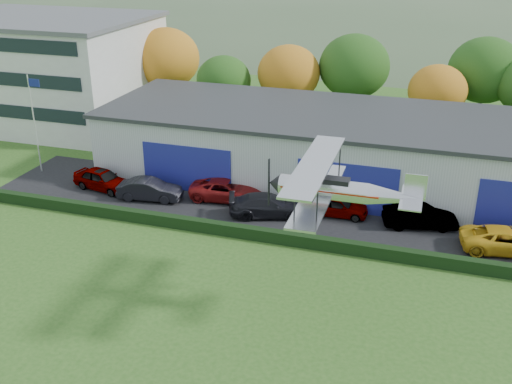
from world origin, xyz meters
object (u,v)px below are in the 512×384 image
(car_4, at_px, (337,206))
(car_6, at_px, (506,240))
(car_0, at_px, (103,179))
(biplane, at_px, (337,188))
(car_2, at_px, (226,190))
(car_5, at_px, (420,216))
(car_1, at_px, (150,190))
(flagpole, at_px, (34,115))
(hangar, at_px, (361,149))
(office_block, at_px, (46,69))
(car_3, at_px, (268,205))

(car_4, height_order, car_6, car_6)
(car_0, distance_m, biplane, 22.77)
(car_2, height_order, car_5, car_5)
(car_1, bearing_deg, flagpole, 69.99)
(hangar, height_order, flagpole, flagpole)
(hangar, relative_size, biplane, 4.72)
(office_block, height_order, car_3, office_block)
(car_6, distance_m, biplane, 14.22)
(car_5, bearing_deg, car_3, 84.14)
(car_0, bearing_deg, car_5, -76.58)
(flagpole, distance_m, car_0, 7.92)
(hangar, xyz_separation_m, car_4, (-0.46, -6.82, -1.89))
(office_block, distance_m, flagpole, 15.33)
(car_1, relative_size, car_6, 0.86)
(hangar, distance_m, biplane, 18.35)
(hangar, height_order, car_6, hangar)
(hangar, xyz_separation_m, car_2, (-8.64, -6.65, -1.87))
(flagpole, xyz_separation_m, car_0, (6.65, -1.72, -3.93))
(car_3, xyz_separation_m, car_6, (15.30, -0.37, -0.02))
(car_6, bearing_deg, hangar, 41.08)
(car_0, distance_m, car_3, 13.27)
(hangar, distance_m, car_3, 9.85)
(car_1, distance_m, car_4, 13.60)
(car_2, distance_m, car_6, 19.08)
(car_1, height_order, car_2, car_1)
(car_3, relative_size, car_6, 0.99)
(flagpole, relative_size, car_1, 1.71)
(car_2, bearing_deg, biplane, -144.58)
(car_4, xyz_separation_m, car_5, (5.55, -0.09, 0.07))
(car_0, xyz_separation_m, car_3, (13.26, -0.60, -0.03))
(flagpole, bearing_deg, car_2, -2.38)
(car_4, bearing_deg, biplane, -173.06)
(car_2, height_order, car_6, car_6)
(car_0, bearing_deg, hangar, -55.60)
(car_0, relative_size, car_1, 1.01)
(car_1, bearing_deg, car_2, -80.48)
(office_block, distance_m, car_3, 32.24)
(car_1, relative_size, biplane, 0.54)
(car_5, bearing_deg, biplane, 146.98)
(car_5, bearing_deg, hangar, 22.70)
(car_5, bearing_deg, flagpole, 74.51)
(car_1, relative_size, car_3, 0.88)
(hangar, relative_size, car_3, 7.61)
(office_block, distance_m, car_6, 46.29)
(car_5, xyz_separation_m, biplane, (-3.83, -10.91, 5.98))
(car_1, distance_m, biplane, 18.94)
(car_3, distance_m, car_4, 4.76)
(office_block, height_order, car_2, office_block)
(office_block, bearing_deg, flagpole, -58.03)
(flagpole, height_order, car_0, flagpole)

